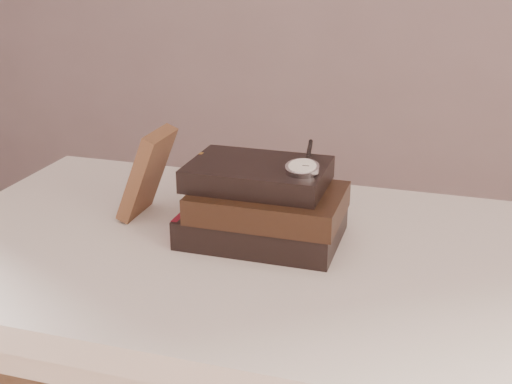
% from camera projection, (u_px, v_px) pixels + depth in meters
% --- Properties ---
extents(table, '(1.00, 0.60, 0.75)m').
position_uv_depth(table, '(249.00, 298.00, 1.03)').
color(table, silver).
rests_on(table, ground).
extents(book_stack, '(0.24, 0.16, 0.12)m').
position_uv_depth(book_stack, '(263.00, 205.00, 0.99)').
color(book_stack, black).
rests_on(book_stack, table).
extents(journal, '(0.08, 0.09, 0.15)m').
position_uv_depth(journal, '(147.00, 173.00, 1.07)').
color(journal, '#452A1A').
rests_on(journal, table).
extents(pocket_watch, '(0.05, 0.15, 0.02)m').
position_uv_depth(pocket_watch, '(303.00, 166.00, 0.95)').
color(pocket_watch, silver).
rests_on(pocket_watch, book_stack).
extents(eyeglasses, '(0.10, 0.11, 0.05)m').
position_uv_depth(eyeglasses, '(228.00, 175.00, 1.08)').
color(eyeglasses, silver).
rests_on(eyeglasses, book_stack).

